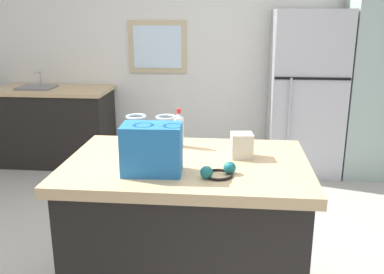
{
  "coord_description": "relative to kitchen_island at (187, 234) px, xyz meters",
  "views": [
    {
      "loc": [
        0.44,
        -2.43,
        1.7
      ],
      "look_at": [
        0.2,
        0.08,
        0.97
      ],
      "focal_mm": 39.75,
      "sensor_mm": 36.0,
      "label": 1
    }
  ],
  "objects": [
    {
      "name": "small_box",
      "position": [
        0.3,
        0.09,
        0.52
      ],
      "size": [
        0.13,
        0.12,
        0.14
      ],
      "primitive_type": "cube",
      "rotation": [
        0.0,
        0.0,
        0.11
      ],
      "color": "beige",
      "rests_on": "kitchen_island"
    },
    {
      "name": "ear_defenders",
      "position": [
        0.18,
        -0.22,
        0.48
      ],
      "size": [
        0.21,
        0.21,
        0.06
      ],
      "color": "black",
      "rests_on": "kitchen_island"
    },
    {
      "name": "back_wall",
      "position": [
        -0.21,
        2.81,
        0.91
      ],
      "size": [
        5.19,
        0.13,
        2.75
      ],
      "color": "silver",
      "rests_on": "ground"
    },
    {
      "name": "kitchen_island",
      "position": [
        0.0,
        0.0,
        0.0
      ],
      "size": [
        1.34,
        0.9,
        0.92
      ],
      "color": "black",
      "rests_on": "ground"
    },
    {
      "name": "refrigerator",
      "position": [
        1.03,
        2.4,
        0.41
      ],
      "size": [
        0.76,
        0.69,
        1.75
      ],
      "color": "#B7B7BC",
      "rests_on": "ground"
    },
    {
      "name": "tall_cabinet",
      "position": [
        1.68,
        2.4,
        0.59
      ],
      "size": [
        0.5,
        0.62,
        2.11
      ],
      "color": "#9EB2A8",
      "rests_on": "ground"
    },
    {
      "name": "sink_counter",
      "position": [
        -1.8,
        2.41,
        -0.01
      ],
      "size": [
        1.29,
        0.67,
        1.07
      ],
      "color": "black",
      "rests_on": "ground"
    },
    {
      "name": "bottle",
      "position": [
        -0.08,
        0.26,
        0.56
      ],
      "size": [
        0.06,
        0.06,
        0.24
      ],
      "color": "white",
      "rests_on": "kitchen_island"
    },
    {
      "name": "shopping_bag",
      "position": [
        -0.16,
        -0.2,
        0.58
      ],
      "size": [
        0.31,
        0.2,
        0.3
      ],
      "color": "#236BAD",
      "rests_on": "kitchen_island"
    }
  ]
}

